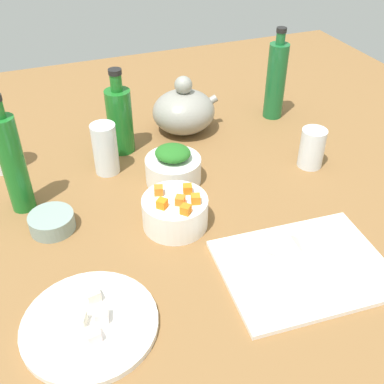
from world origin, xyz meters
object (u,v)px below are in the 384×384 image
teapot (184,111)px  bowl_carrots (175,212)px  bottle_2 (120,119)px  bowl_greens (172,170)px  bottle_0 (276,80)px  plate_tofu (90,324)px  bottle_1 (13,163)px  drinking_glass_0 (105,149)px  drinking_glass_2 (312,148)px  bowl_small_side (52,222)px  cutting_board (304,267)px

teapot → bowl_carrots: bearing=-112.8°
bowl_carrots → bottle_2: 33.33cm
bowl_greens → bottle_2: 20.08cm
bottle_0 → plate_tofu: bearing=-139.3°
bottle_1 → drinking_glass_0: bottle_1 is taller
drinking_glass_2 → bowl_greens: bearing=170.2°
teapot → bottle_0: bottle_0 is taller
bottle_0 → drinking_glass_0: bearing=-167.7°
bowl_small_side → drinking_glass_0: size_ratio=0.73×
bowl_carrots → bottle_0: bearing=40.1°
cutting_board → bottle_0: 62.16cm
plate_tofu → bowl_small_side: (-2.40, 26.87, 1.18)cm
bowl_greens → bowl_carrots: 15.73cm
teapot → bowl_small_side: bearing=-143.6°
bowl_greens → bottle_0: bottle_0 is taller
teapot → bottle_2: bearing=-168.2°
plate_tofu → drinking_glass_0: drinking_glass_0 is taller
drinking_glass_2 → plate_tofu: bearing=-154.5°
plate_tofu → bowl_small_side: 27.00cm
plate_tofu → teapot: 67.03cm
cutting_board → bowl_carrots: size_ratio=2.26×
drinking_glass_0 → drinking_glass_2: size_ratio=1.28×
cutting_board → teapot: 57.54cm
bottle_0 → bottle_1: bottle_1 is taller
plate_tofu → bottle_2: size_ratio=1.03×
bowl_carrots → teapot: teapot is taller
bowl_carrots → drinking_glass_0: 26.12cm
cutting_board → bottle_0: size_ratio=1.20×
bowl_carrots → bottle_1: 34.47cm
bowl_small_side → drinking_glass_0: drinking_glass_0 is taller
bowl_small_side → drinking_glass_2: size_ratio=0.94×
bowl_greens → bottle_0: (37.71, 20.51, 8.12)cm
bottle_2 → bottle_1: bearing=-149.0°
cutting_board → bottle_1: size_ratio=1.15×
bottle_2 → bowl_small_side: bearing=-129.9°
teapot → bottle_2: size_ratio=0.84×
bowl_small_side → bottle_2: bottle_2 is taller
teapot → drinking_glass_0: 26.91cm
bowl_carrots → bottle_0: (42.27, 35.56, 7.84)cm
bowl_small_side → drinking_glass_2: 62.13cm
bowl_greens → teapot: teapot is taller
cutting_board → bowl_small_side: 50.58cm
bottle_0 → cutting_board: bearing=-113.4°
plate_tofu → bottle_2: bearing=70.3°
cutting_board → plate_tofu: (-39.47, 1.47, 0.10)cm
bowl_greens → teapot: (10.78, 21.49, 3.04)cm
bowl_carrots → bowl_small_side: 25.13cm
cutting_board → drinking_glass_0: bearing=120.6°
drinking_glass_2 → cutting_board: bearing=-124.0°
bottle_1 → drinking_glass_2: size_ratio=2.71×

